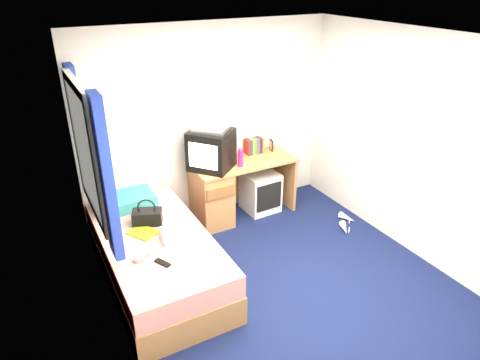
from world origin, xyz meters
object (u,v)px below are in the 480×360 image
towel (177,234)px  handbag (147,216)px  aerosol_can (233,156)px  magazine (143,232)px  storage_cube (260,191)px  white_heels (346,223)px  pink_water_bottle (240,158)px  pillow (126,201)px  desk (224,190)px  water_bottle (143,254)px  crt_tv (211,150)px  remote_control (163,263)px  colour_swatch_fan (176,256)px  picture_frame (271,145)px  bed (157,257)px  vcr (211,128)px

towel → handbag: bearing=112.7°
aerosol_can → magazine: size_ratio=0.68×
storage_cube → aerosol_can: (-0.40, -0.00, 0.58)m
white_heels → pink_water_bottle: bearing=144.7°
pillow → aerosol_can: size_ratio=3.21×
desk → water_bottle: (-1.34, -1.07, 0.17)m
towel → magazine: towel is taller
crt_tv → remote_control: (-1.07, -1.24, -0.43)m
towel → colour_swatch_fan: bearing=-113.2°
desk → magazine: (-1.23, -0.68, 0.14)m
magazine → picture_frame: bearing=22.2°
pillow → bed: bearing=-82.1°
picture_frame → aerosol_can: 0.67m
desk → storage_cube: (0.53, -0.01, -0.14)m
water_bottle → remote_control: (0.12, -0.18, -0.03)m
picture_frame → magazine: bearing=-142.3°
vcr → white_heels: size_ratio=0.96×
storage_cube → remote_control: 2.16m
pink_water_bottle → picture_frame: bearing=23.5°
handbag → towel: bearing=-44.5°
storage_cube → handbag: bearing=-164.8°
bed → magazine: 0.30m
pillow → pink_water_bottle: bearing=-2.0°
pillow → vcr: size_ratio=1.55×
water_bottle → magazine: bearing=73.8°
magazine → remote_control: size_ratio=1.75×
pink_water_bottle → pillow: bearing=178.0°
handbag → remote_control: handbag is taller
vcr → towel: (-0.81, -0.92, -0.67)m
storage_cube → crt_tv: crt_tv is taller
crt_tv → picture_frame: size_ratio=4.58×
picture_frame → white_heels: (0.48, -1.03, -0.78)m
pillow → desk: bearing=3.3°
colour_swatch_fan → pillow: bearing=97.7°
remote_control → white_heels: bearing=-18.8°
pillow → desk: desk is taller
bed → vcr: (0.99, 0.76, 0.99)m
bed → white_heels: 2.41m
vcr → aerosol_can: (0.28, -0.02, -0.41)m
pillow → desk: (1.23, 0.07, -0.20)m
storage_cube → handbag: handbag is taller
vcr → remote_control: size_ratio=2.46×
remote_control → vcr: bearing=22.5°
picture_frame → water_bottle: 2.45m
bed → magazine: bearing=137.5°
bed → white_heels: size_ratio=4.89×
vcr → handbag: vcr is taller
pink_water_bottle → water_bottle: pink_water_bottle is taller
vcr → towel: 1.40m
handbag → towel: (0.17, -0.40, -0.04)m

